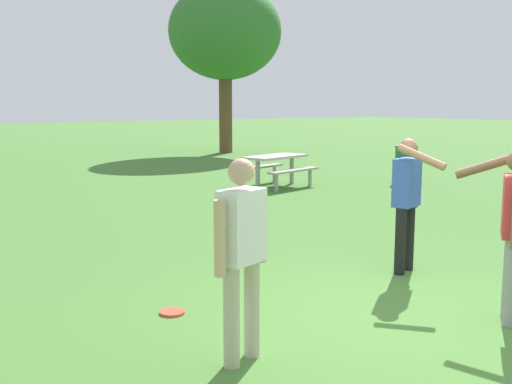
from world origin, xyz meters
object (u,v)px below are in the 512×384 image
Objects in this scene: frisbee at (172,312)px; tree_slender_mid at (225,32)px; trash_can_beside_table at (406,164)px; person_thrower at (242,247)px; person_catcher at (407,195)px; picnic_table_near at (275,164)px.

frisbee is 19.66m from tree_slender_mid.
trash_can_beside_table is at bearing 29.45° from frisbee.
trash_can_beside_table reaches higher than frisbee.
person_thrower is 11.57m from trash_can_beside_table.
person_catcher is 1.71× the size of trash_can_beside_table.
frisbee is at bearing 88.60° from person_thrower.
person_catcher reaches higher than frisbee.
frisbee is 0.12× the size of picnic_table_near.
trash_can_beside_table is at bearing 35.01° from person_thrower.
tree_slender_mid reaches higher than person_thrower.
person_catcher is 3.17m from frisbee.
tree_slender_mid is (10.47, 15.92, 4.87)m from frisbee.
tree_slender_mid is (10.50, 17.22, 3.94)m from person_thrower.
person_thrower reaches higher than picnic_table_near.
person_catcher is 8.57m from trash_can_beside_table.
picnic_table_near is 0.29× the size of tree_slender_mid.
trash_can_beside_table is (9.44, 5.33, 0.47)m from frisbee.
frisbee is at bearing -132.92° from picnic_table_near.
picnic_table_near reaches higher than frisbee.
person_thrower is 1.00× the size of person_catcher.
person_catcher reaches higher than picnic_table_near.
person_thrower is at bearing -144.99° from trash_can_beside_table.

